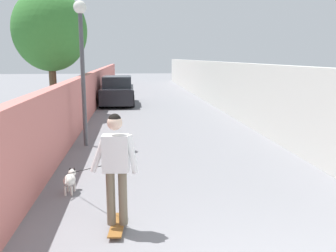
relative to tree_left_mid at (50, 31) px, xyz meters
The scene contains 9 objects.
ground_plane 6.03m from the tree_left_mid, 77.97° to the right, with size 80.00×80.00×0.00m, color gray.
wall_left 3.27m from the tree_left_mid, 123.89° to the right, with size 48.00×0.30×1.84m, color #CC726B.
fence_right 8.34m from the tree_left_mid, 97.22° to the right, with size 48.00×0.30×2.33m, color silver.
tree_left_mid is the anchor object (origin of this frame).
lamp_post 6.07m from the tree_left_mid, 160.18° to the right, with size 0.36×0.36×4.09m.
skateboard 12.05m from the tree_left_mid, 164.01° to the right, with size 0.81×0.27×0.08m.
person_skateboarder 11.78m from the tree_left_mid, 164.01° to the right, with size 0.25×0.71×1.69m.
dog 10.30m from the tree_left_mid, 166.84° to the right, with size 1.87×1.09×1.06m.
car_near 5.37m from the tree_left_mid, 35.94° to the right, with size 4.09×1.80×1.54m.
Camera 1 is at (-3.16, 1.27, 2.57)m, focal length 38.46 mm.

